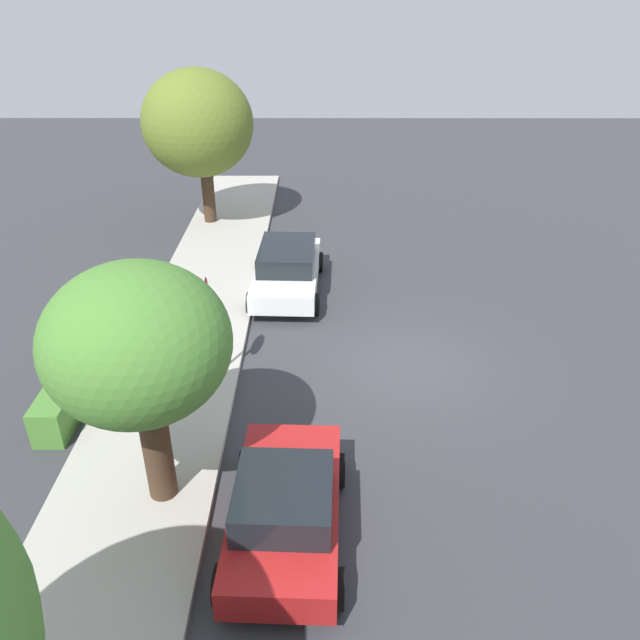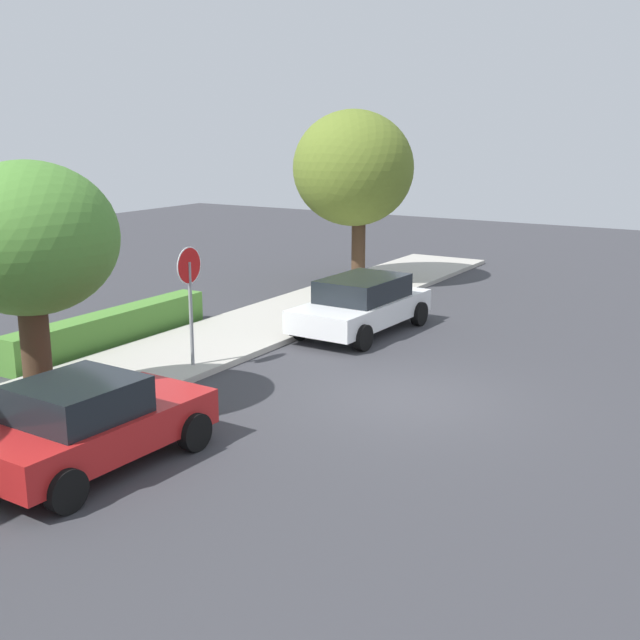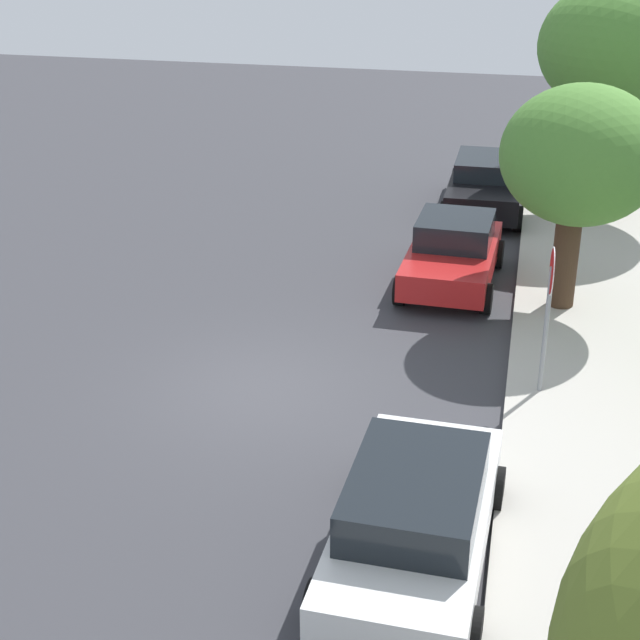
{
  "view_description": "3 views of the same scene",
  "coord_description": "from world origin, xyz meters",
  "px_view_note": "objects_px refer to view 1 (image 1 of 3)",
  "views": [
    {
      "loc": [
        -13.06,
        2.19,
        8.58
      ],
      "look_at": [
        0.31,
        2.21,
        1.09
      ],
      "focal_mm": 35.0,
      "sensor_mm": 36.0,
      "label": 1
    },
    {
      "loc": [
        -13.6,
        -6.32,
        5.19
      ],
      "look_at": [
        -0.12,
        1.87,
        1.37
      ],
      "focal_mm": 45.0,
      "sensor_mm": 36.0,
      "label": 2
    },
    {
      "loc": [
        14.45,
        4.23,
        8.25
      ],
      "look_at": [
        -1.07,
        0.82,
        0.92
      ],
      "focal_mm": 55.0,
      "sensor_mm": 36.0,
      "label": 3
    }
  ],
  "objects_px": {
    "parked_car_red": "(286,507)",
    "street_tree_far": "(138,346)",
    "stop_sign": "(208,312)",
    "street_tree_near_corner": "(198,124)",
    "parked_car_white": "(287,268)"
  },
  "relations": [
    {
      "from": "parked_car_red",
      "to": "street_tree_far",
      "type": "height_order",
      "value": "street_tree_far"
    },
    {
      "from": "stop_sign",
      "to": "parked_car_red",
      "type": "relative_size",
      "value": 0.7
    },
    {
      "from": "stop_sign",
      "to": "street_tree_far",
      "type": "height_order",
      "value": "street_tree_far"
    },
    {
      "from": "street_tree_near_corner",
      "to": "parked_car_white",
      "type": "bearing_deg",
      "value": -148.84
    },
    {
      "from": "parked_car_white",
      "to": "street_tree_far",
      "type": "distance_m",
      "value": 9.13
    },
    {
      "from": "parked_car_red",
      "to": "street_tree_far",
      "type": "distance_m",
      "value": 3.64
    },
    {
      "from": "parked_car_red",
      "to": "street_tree_far",
      "type": "relative_size",
      "value": 0.84
    },
    {
      "from": "street_tree_near_corner",
      "to": "street_tree_far",
      "type": "relative_size",
      "value": 1.24
    },
    {
      "from": "parked_car_red",
      "to": "street_tree_far",
      "type": "xyz_separation_m",
      "value": [
        1.07,
        2.4,
        2.52
      ]
    },
    {
      "from": "street_tree_far",
      "to": "parked_car_red",
      "type": "bearing_deg",
      "value": -114.04
    },
    {
      "from": "parked_car_red",
      "to": "parked_car_white",
      "type": "xyz_separation_m",
      "value": [
        9.62,
        0.42,
        0.02
      ]
    },
    {
      "from": "street_tree_near_corner",
      "to": "parked_car_red",
      "type": "bearing_deg",
      "value": -165.99
    },
    {
      "from": "parked_car_red",
      "to": "parked_car_white",
      "type": "height_order",
      "value": "parked_car_red"
    },
    {
      "from": "street_tree_near_corner",
      "to": "street_tree_far",
      "type": "bearing_deg",
      "value": -174.36
    },
    {
      "from": "stop_sign",
      "to": "street_tree_far",
      "type": "relative_size",
      "value": 0.59
    }
  ]
}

